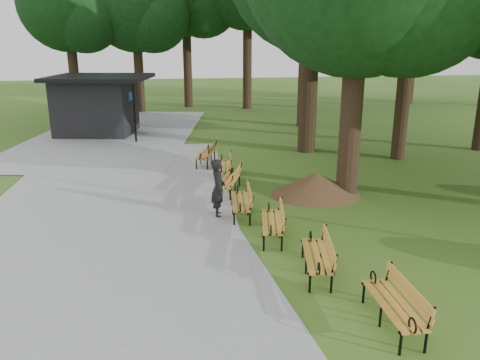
{
  "coord_description": "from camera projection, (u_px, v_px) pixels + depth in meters",
  "views": [
    {
      "loc": [
        -1.95,
        -12.13,
        5.07
      ],
      "look_at": [
        0.02,
        0.98,
        1.1
      ],
      "focal_mm": 35.91,
      "sensor_mm": 36.0,
      "label": 1
    }
  ],
  "objects": [
    {
      "name": "bench_0",
      "position": [
        393.0,
        304.0,
        8.64
      ],
      "size": [
        0.68,
        1.91,
        0.88
      ],
      "primitive_type": null,
      "rotation": [
        0.0,
        0.0,
        -1.59
      ],
      "color": "#C8872E",
      "rests_on": "ground"
    },
    {
      "name": "ground",
      "position": [
        245.0,
        228.0,
        13.22
      ],
      "size": [
        100.0,
        100.0,
        0.0
      ],
      "primitive_type": "plane",
      "color": "#355C1A",
      "rests_on": "ground"
    },
    {
      "name": "path",
      "position": [
        108.0,
        199.0,
        15.49
      ],
      "size": [
        12.0,
        38.0,
        0.06
      ],
      "primitive_type": "cube",
      "color": "gray",
      "rests_on": "ground"
    },
    {
      "name": "lamp_post",
      "position": [
        114.0,
        95.0,
        24.3
      ],
      "size": [
        0.32,
        0.32,
        3.07
      ],
      "color": "black",
      "rests_on": "ground"
    },
    {
      "name": "bench_6",
      "position": [
        206.0,
        155.0,
        19.64
      ],
      "size": [
        1.13,
        2.0,
        0.88
      ],
      "primitive_type": null,
      "rotation": [
        0.0,
        0.0,
        -1.84
      ],
      "color": "#C8872E",
      "rests_on": "ground"
    },
    {
      "name": "kiosk",
      "position": [
        96.0,
        105.0,
        25.61
      ],
      "size": [
        5.69,
        5.17,
        3.12
      ],
      "primitive_type": null,
      "rotation": [
        0.0,
        0.0,
        -0.18
      ],
      "color": "black",
      "rests_on": "ground"
    },
    {
      "name": "bench_3",
      "position": [
        241.0,
        202.0,
        14.03
      ],
      "size": [
        0.83,
        1.95,
        0.88
      ],
      "primitive_type": null,
      "rotation": [
        0.0,
        0.0,
        -1.67
      ],
      "color": "#C8872E",
      "rests_on": "ground"
    },
    {
      "name": "bench_4",
      "position": [
        229.0,
        181.0,
        16.06
      ],
      "size": [
        1.22,
        2.0,
        0.88
      ],
      "primitive_type": null,
      "rotation": [
        0.0,
        0.0,
        -1.9
      ],
      "color": "#C8872E",
      "rests_on": "ground"
    },
    {
      "name": "person",
      "position": [
        218.0,
        188.0,
        13.88
      ],
      "size": [
        0.45,
        0.66,
        1.72
      ],
      "primitive_type": "imported",
      "rotation": [
        0.0,
        0.0,
        1.5
      ],
      "color": "black",
      "rests_on": "ground"
    },
    {
      "name": "bench_2",
      "position": [
        272.0,
        222.0,
        12.48
      ],
      "size": [
        0.96,
        1.98,
        0.88
      ],
      "primitive_type": null,
      "rotation": [
        0.0,
        0.0,
        -1.75
      ],
      "color": "#C8872E",
      "rests_on": "ground"
    },
    {
      "name": "dirt_mound",
      "position": [
        316.0,
        184.0,
        15.9
      ],
      "size": [
        2.52,
        2.52,
        0.77
      ],
      "primitive_type": "cone",
      "color": "#47301C",
      "rests_on": "ground"
    },
    {
      "name": "bench_5",
      "position": [
        223.0,
        166.0,
        17.9
      ],
      "size": [
        0.86,
        1.96,
        0.88
      ],
      "primitive_type": null,
      "rotation": [
        0.0,
        0.0,
        -1.69
      ],
      "color": "#C8872E",
      "rests_on": "ground"
    },
    {
      "name": "bench_1",
      "position": [
        316.0,
        256.0,
        10.56
      ],
      "size": [
        0.98,
        1.99,
        0.88
      ],
      "primitive_type": null,
      "rotation": [
        0.0,
        0.0,
        -1.76
      ],
      "color": "#C8872E",
      "rests_on": "ground"
    }
  ]
}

